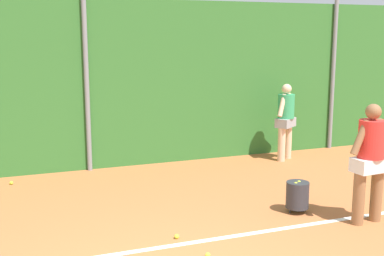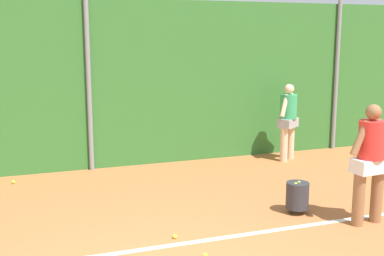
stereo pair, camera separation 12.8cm
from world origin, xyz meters
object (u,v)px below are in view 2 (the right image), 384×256
at_px(player_foreground_near, 370,158).
at_px(tennis_ball_5, 363,163).
at_px(player_backcourt_far, 288,118).
at_px(tennis_ball_1, 13,182).
at_px(tennis_ball_2, 175,236).
at_px(tennis_ball_0, 205,255).
at_px(tennis_ball_3, 297,202).
at_px(ball_hopper, 297,195).

xyz_separation_m(player_foreground_near, tennis_ball_5, (2.24, 2.88, -0.98)).
height_order(player_backcourt_far, tennis_ball_1, player_backcourt_far).
bearing_deg(tennis_ball_2, tennis_ball_1, 121.24).
distance_m(player_foreground_near, tennis_ball_5, 3.78).
bearing_deg(tennis_ball_0, tennis_ball_1, 118.71).
bearing_deg(tennis_ball_0, tennis_ball_2, 104.29).
bearing_deg(tennis_ball_0, tennis_ball_5, 32.64).
relative_size(player_foreground_near, tennis_ball_3, 27.31).
relative_size(tennis_ball_0, tennis_ball_5, 1.00).
bearing_deg(player_foreground_near, tennis_ball_0, 1.15).
distance_m(player_backcourt_far, tennis_ball_2, 5.12).
distance_m(ball_hopper, tennis_ball_0, 2.21).
relative_size(tennis_ball_3, tennis_ball_5, 1.00).
relative_size(player_backcourt_far, tennis_ball_5, 26.12).
bearing_deg(player_backcourt_far, tennis_ball_5, -66.99).
bearing_deg(tennis_ball_1, tennis_ball_2, -58.76).
height_order(player_foreground_near, player_backcourt_far, player_foreground_near).
bearing_deg(tennis_ball_3, ball_hopper, -121.80).
distance_m(player_foreground_near, tennis_ball_1, 6.42).
xyz_separation_m(player_backcourt_far, tennis_ball_1, (-5.85, 0.13, -0.94)).
height_order(player_foreground_near, tennis_ball_5, player_foreground_near).
relative_size(player_backcourt_far, tennis_ball_1, 26.12).
bearing_deg(tennis_ball_2, player_foreground_near, -8.23).
bearing_deg(tennis_ball_1, tennis_ball_3, -31.98).
bearing_deg(player_backcourt_far, tennis_ball_3, -151.04).
relative_size(ball_hopper, tennis_ball_0, 7.78).
distance_m(tennis_ball_1, tennis_ball_2, 4.08).
height_order(tennis_ball_0, tennis_ball_1, same).
bearing_deg(tennis_ball_3, tennis_ball_1, 148.02).
xyz_separation_m(tennis_ball_1, tennis_ball_2, (2.12, -3.49, 0.00)).
relative_size(ball_hopper, tennis_ball_3, 7.78).
relative_size(tennis_ball_1, tennis_ball_3, 1.00).
distance_m(player_foreground_near, tennis_ball_0, 2.89).
relative_size(player_backcourt_far, tennis_ball_3, 26.12).
bearing_deg(player_foreground_near, ball_hopper, -49.13).
relative_size(player_foreground_near, tennis_ball_5, 27.31).
height_order(player_foreground_near, tennis_ball_1, player_foreground_near).
bearing_deg(ball_hopper, player_foreground_near, -44.26).
distance_m(player_backcourt_far, tennis_ball_5, 1.90).
xyz_separation_m(player_backcourt_far, tennis_ball_3, (-1.37, -2.67, -0.94)).
distance_m(player_foreground_near, player_backcourt_far, 3.88).
height_order(ball_hopper, tennis_ball_5, ball_hopper).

